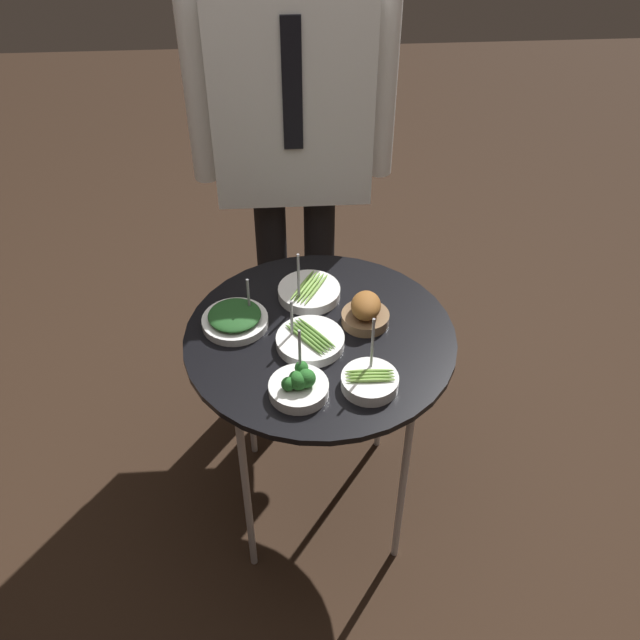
{
  "coord_description": "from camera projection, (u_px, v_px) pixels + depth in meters",
  "views": [
    {
      "loc": [
        -0.09,
        -1.35,
        1.93
      ],
      "look_at": [
        0.0,
        0.0,
        0.76
      ],
      "focal_mm": 40.0,
      "sensor_mm": 36.0,
      "label": 1
    }
  ],
  "objects": [
    {
      "name": "bowl_roast_front_left",
      "position": [
        366.0,
        312.0,
        1.83
      ],
      "size": [
        0.12,
        0.12,
        0.09
      ],
      "color": "brown",
      "rests_on": "serving_cart"
    },
    {
      "name": "serving_cart",
      "position": [
        320.0,
        349.0,
        1.85
      ],
      "size": [
        0.7,
        0.7,
        0.71
      ],
      "color": "black",
      "rests_on": "ground_plane"
    },
    {
      "name": "ground_plane",
      "position": [
        320.0,
        498.0,
        2.28
      ],
      "size": [
        8.0,
        8.0,
        0.0
      ],
      "primitive_type": "plane",
      "color": "black"
    },
    {
      "name": "bowl_asparagus_front_right",
      "position": [
        370.0,
        381.0,
        1.67
      ],
      "size": [
        0.14,
        0.14,
        0.18
      ],
      "color": "white",
      "rests_on": "serving_cart"
    },
    {
      "name": "bowl_asparagus_center",
      "position": [
        309.0,
        292.0,
        1.93
      ],
      "size": [
        0.17,
        0.17,
        0.17
      ],
      "color": "white",
      "rests_on": "serving_cart"
    },
    {
      "name": "waiter_figure",
      "position": [
        292.0,
        120.0,
        2.05
      ],
      "size": [
        0.6,
        0.22,
        1.61
      ],
      "color": "black",
      "rests_on": "ground_plane"
    },
    {
      "name": "bowl_asparagus_back_left",
      "position": [
        310.0,
        340.0,
        1.78
      ],
      "size": [
        0.17,
        0.17,
        0.13
      ],
      "color": "white",
      "rests_on": "serving_cart"
    },
    {
      "name": "bowl_broccoli_mid_right",
      "position": [
        299.0,
        385.0,
        1.65
      ],
      "size": [
        0.14,
        0.14,
        0.16
      ],
      "color": "white",
      "rests_on": "serving_cart"
    },
    {
      "name": "bowl_spinach_front_center",
      "position": [
        235.0,
        319.0,
        1.84
      ],
      "size": [
        0.17,
        0.17,
        0.12
      ],
      "color": "white",
      "rests_on": "serving_cart"
    }
  ]
}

